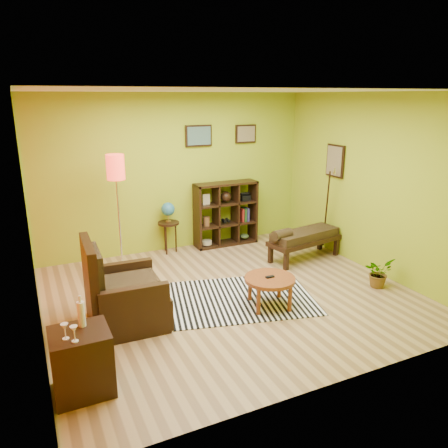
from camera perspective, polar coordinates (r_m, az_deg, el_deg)
name	(u,v)px	position (r m, az deg, el deg)	size (l,w,h in m)	color
ground	(230,295)	(6.34, 0.77, -9.19)	(5.00, 5.00, 0.00)	tan
room_shell	(224,170)	(5.76, -0.06, 7.03)	(5.04, 4.54, 2.82)	#96AE1F
zebra_rug	(234,299)	(6.21, 1.28, -9.72)	(2.19, 1.43, 0.01)	white
coffee_table	(270,281)	(5.90, 6.00, -7.48)	(0.68, 0.68, 0.44)	brown
armchair	(122,299)	(5.59, -13.21, -9.49)	(0.96, 0.97, 1.12)	black
side_cabinet	(82,361)	(4.54, -18.09, -16.69)	(0.54, 0.49, 0.95)	black
floor_lamp	(116,178)	(6.88, -13.90, 5.84)	(0.29, 0.29, 1.89)	silver
globe_table	(168,215)	(7.81, -7.31, 1.18)	(0.38, 0.38, 0.93)	black
cube_shelf	(227,214)	(8.22, 0.33, 1.35)	(1.20, 0.35, 1.20)	black
bench	(303,237)	(7.62, 10.31, -1.71)	(1.42, 0.71, 0.63)	black
potted_plant	(378,275)	(6.92, 19.48, -6.35)	(0.40, 0.45, 0.35)	#26661E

